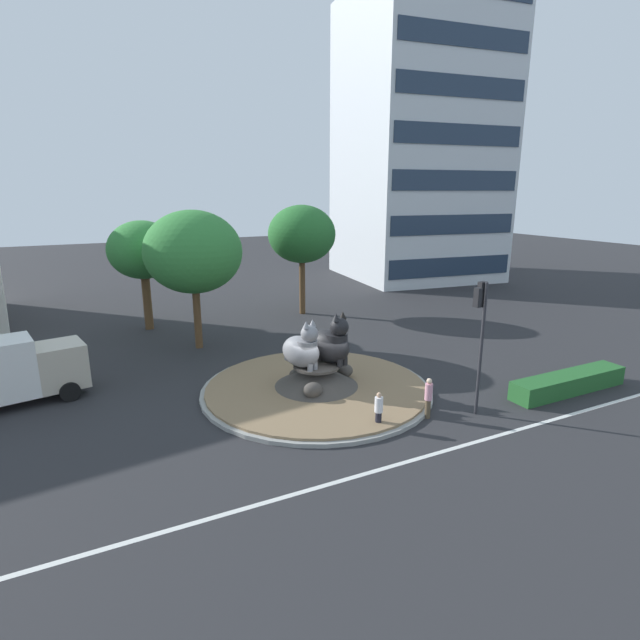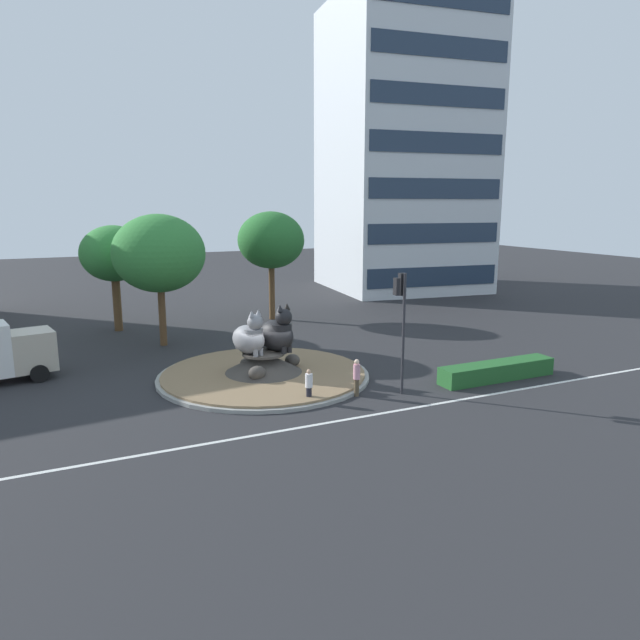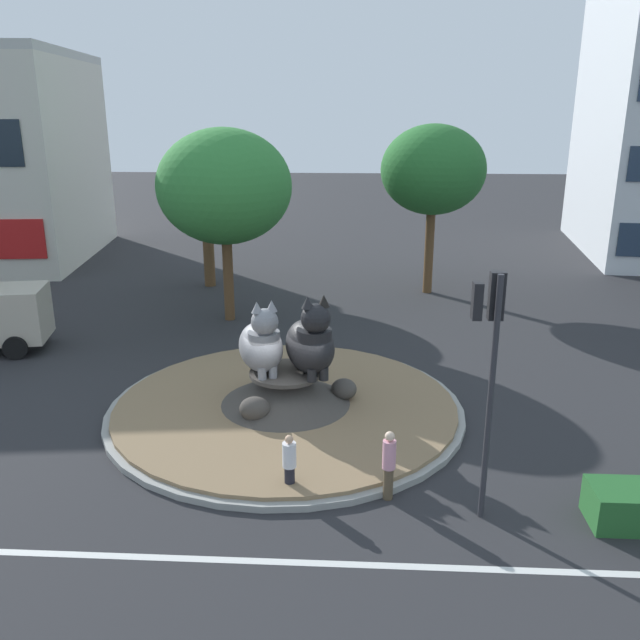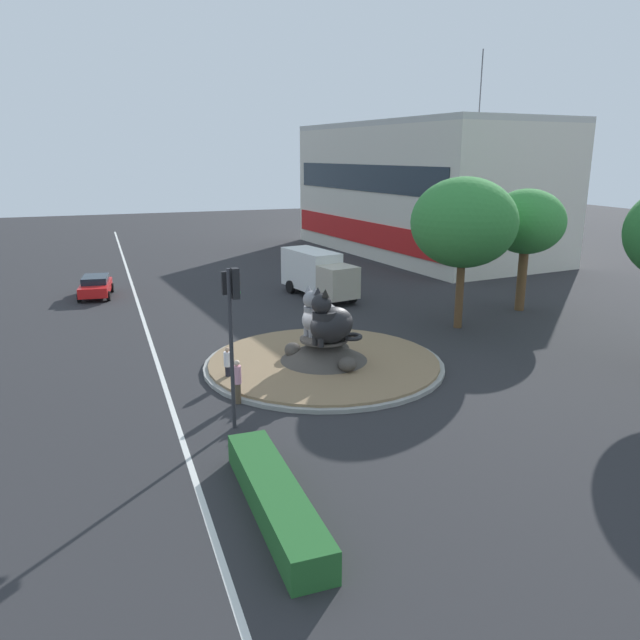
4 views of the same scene
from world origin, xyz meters
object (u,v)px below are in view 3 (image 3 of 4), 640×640
pedestrian_pink_shirt (389,463)px  cat_statue_black (311,343)px  third_tree_left (205,182)px  traffic_light_mast (490,345)px  pedestrian_white_shirt (289,463)px  second_tree_near_tower (433,170)px  cat_statue_grey (262,344)px  broadleaf_tree_behind_island (224,187)px

pedestrian_pink_shirt → cat_statue_black: bearing=118.9°
third_tree_left → pedestrian_pink_shirt: bearing=-66.6°
traffic_light_mast → pedestrian_white_shirt: (-4.45, 0.65, -3.37)m
cat_statue_black → third_tree_left: 16.79m
pedestrian_white_shirt → second_tree_near_tower: bearing=-109.0°
cat_statue_black → third_tree_left: bearing=-177.9°
cat_statue_grey → pedestrian_pink_shirt: (3.68, -4.71, -1.24)m
traffic_light_mast → pedestrian_pink_shirt: 3.86m
second_tree_near_tower → pedestrian_pink_shirt: bearing=-98.4°
traffic_light_mast → pedestrian_white_shirt: bearing=80.1°
third_tree_left → pedestrian_pink_shirt: 22.11m
pedestrian_pink_shirt → pedestrian_white_shirt: bearing=-178.8°
second_tree_near_tower → pedestrian_pink_shirt: (-2.83, -19.16, -5.19)m
third_tree_left → pedestrian_pink_shirt: (8.61, -19.86, -4.50)m
broadleaf_tree_behind_island → pedestrian_pink_shirt: 16.22m
cat_statue_grey → pedestrian_pink_shirt: 6.11m
traffic_light_mast → broadleaf_tree_behind_island: size_ratio=0.69×
second_tree_near_tower → third_tree_left: second_tree_near_tower is taller
traffic_light_mast → third_tree_left: size_ratio=0.77×
traffic_light_mast → second_tree_near_tower: 19.80m
third_tree_left → pedestrian_pink_shirt: size_ratio=4.17×
third_tree_left → pedestrian_pink_shirt: third_tree_left is taller
cat_statue_grey → third_tree_left: bearing=175.2°
cat_statue_black → broadleaf_tree_behind_island: bearing=-176.2°
cat_statue_grey → cat_statue_black: bearing=66.0°
pedestrian_pink_shirt → third_tree_left: bearing=117.4°
second_tree_near_tower → third_tree_left: size_ratio=1.12×
cat_statue_black → pedestrian_white_shirt: (-0.23, -4.56, -1.46)m
pedestrian_pink_shirt → second_tree_near_tower: bearing=85.6°
broadleaf_tree_behind_island → cat_statue_grey: bearing=-73.4°
broadleaf_tree_behind_island → pedestrian_pink_shirt: broadleaf_tree_behind_island is taller
third_tree_left → pedestrian_white_shirt: bearing=-72.5°
broadleaf_tree_behind_island → third_tree_left: (-2.14, 5.82, -0.41)m
cat_statue_black → pedestrian_white_shirt: cat_statue_black is taller
broadleaf_tree_behind_island → pedestrian_pink_shirt: bearing=-65.3°
cat_statue_black → pedestrian_white_shirt: bearing=-23.8°
broadleaf_tree_behind_island → second_tree_near_tower: bearing=28.8°
cat_statue_black → pedestrian_pink_shirt: (2.17, -4.68, -1.32)m
cat_statue_black → broadleaf_tree_behind_island: 10.91m
traffic_light_mast → broadleaf_tree_behind_island: broadleaf_tree_behind_island is taller
cat_statue_black → traffic_light_mast: (4.22, -5.21, 1.91)m
cat_statue_grey → second_tree_near_tower: 16.33m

